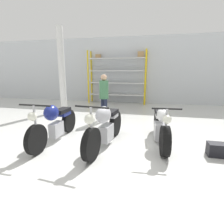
{
  "coord_description": "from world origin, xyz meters",
  "views": [
    {
      "loc": [
        0.97,
        -3.94,
        1.72
      ],
      "look_at": [
        0.0,
        0.4,
        0.7
      ],
      "focal_mm": 28.0,
      "sensor_mm": 36.0,
      "label": 1
    }
  ],
  "objects_px": {
    "person_browsing": "(104,94)",
    "toolbox": "(219,150)",
    "motorcycle_silver": "(105,126)",
    "motorcycle_white": "(161,126)",
    "motorcycle_blue": "(55,122)",
    "shelving_rack": "(117,75)"
  },
  "relations": [
    {
      "from": "motorcycle_blue",
      "to": "motorcycle_silver",
      "type": "height_order",
      "value": "motorcycle_silver"
    },
    {
      "from": "motorcycle_silver",
      "to": "person_browsing",
      "type": "bearing_deg",
      "value": -157.73
    },
    {
      "from": "shelving_rack",
      "to": "motorcycle_white",
      "type": "xyz_separation_m",
      "value": [
        2.15,
        -5.41,
        -1.1
      ]
    },
    {
      "from": "motorcycle_silver",
      "to": "toolbox",
      "type": "xyz_separation_m",
      "value": [
        2.44,
        0.02,
        -0.35
      ]
    },
    {
      "from": "toolbox",
      "to": "motorcycle_silver",
      "type": "bearing_deg",
      "value": -179.64
    },
    {
      "from": "shelving_rack",
      "to": "person_browsing",
      "type": "distance_m",
      "value": 3.75
    },
    {
      "from": "person_browsing",
      "to": "toolbox",
      "type": "bearing_deg",
      "value": 95.92
    },
    {
      "from": "motorcycle_blue",
      "to": "motorcycle_white",
      "type": "relative_size",
      "value": 1.05
    },
    {
      "from": "motorcycle_white",
      "to": "toolbox",
      "type": "relative_size",
      "value": 4.64
    },
    {
      "from": "motorcycle_blue",
      "to": "motorcycle_silver",
      "type": "xyz_separation_m",
      "value": [
        1.3,
        -0.0,
        -0.0
      ]
    },
    {
      "from": "shelving_rack",
      "to": "toolbox",
      "type": "distance_m",
      "value": 6.89
    },
    {
      "from": "shelving_rack",
      "to": "motorcycle_silver",
      "type": "relative_size",
      "value": 1.46
    },
    {
      "from": "toolbox",
      "to": "motorcycle_white",
      "type": "bearing_deg",
      "value": 157.66
    },
    {
      "from": "motorcycle_silver",
      "to": "motorcycle_white",
      "type": "relative_size",
      "value": 1.08
    },
    {
      "from": "person_browsing",
      "to": "shelving_rack",
      "type": "bearing_deg",
      "value": -134.85
    },
    {
      "from": "motorcycle_silver",
      "to": "person_browsing",
      "type": "xyz_separation_m",
      "value": [
        -0.62,
        2.2,
        0.47
      ]
    },
    {
      "from": "motorcycle_silver",
      "to": "toolbox",
      "type": "distance_m",
      "value": 2.47
    },
    {
      "from": "person_browsing",
      "to": "motorcycle_blue",
      "type": "bearing_deg",
      "value": 24.22
    },
    {
      "from": "person_browsing",
      "to": "toolbox",
      "type": "relative_size",
      "value": 3.73
    },
    {
      "from": "person_browsing",
      "to": "motorcycle_white",
      "type": "bearing_deg",
      "value": 89.54
    },
    {
      "from": "motorcycle_white",
      "to": "person_browsing",
      "type": "height_order",
      "value": "person_browsing"
    },
    {
      "from": "motorcycle_blue",
      "to": "toolbox",
      "type": "xyz_separation_m",
      "value": [
        3.75,
        0.01,
        -0.36
      ]
    }
  ]
}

